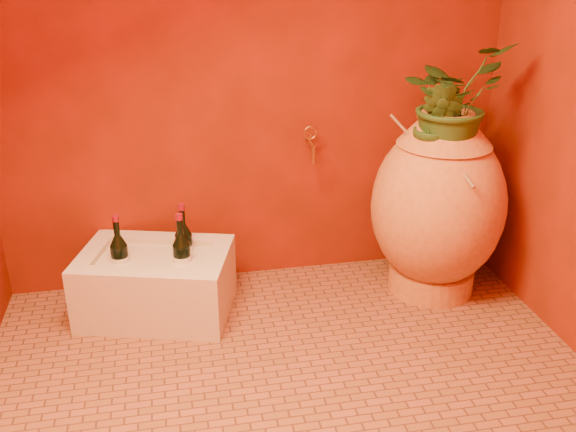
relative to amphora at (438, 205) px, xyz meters
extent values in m
plane|color=brown|center=(-0.85, -0.65, -0.46)|extent=(2.50, 2.50, 0.00)
cube|color=#561A04|center=(-0.85, 0.35, 0.79)|extent=(2.50, 0.02, 2.50)
cylinder|color=#D17F3B|center=(0.00, 0.00, -0.40)|extent=(0.50, 0.50, 0.12)
ellipsoid|color=#D17F3B|center=(0.00, 0.00, -0.01)|extent=(0.76, 0.76, 0.81)
cone|color=#D17F3B|center=(0.00, 0.00, 0.37)|extent=(0.52, 0.52, 0.12)
torus|color=#D17F3B|center=(0.00, 0.00, 0.44)|extent=(0.32, 0.32, 0.05)
cylinder|color=olive|center=(-0.08, -0.05, 0.26)|extent=(0.34, 0.29, 0.38)
cylinder|color=olive|center=(-0.02, -0.12, 0.29)|extent=(0.05, 0.44, 0.16)
cylinder|color=olive|center=(0.10, -0.08, 0.31)|extent=(0.22, 0.27, 0.25)
cube|color=beige|center=(-1.37, 0.04, -0.32)|extent=(0.79, 0.64, 0.29)
cube|color=beige|center=(-1.37, 0.23, -0.16)|extent=(0.68, 0.28, 0.03)
cube|color=beige|center=(-1.37, -0.15, -0.16)|extent=(0.68, 0.28, 0.03)
cube|color=beige|center=(-1.67, 0.04, -0.16)|extent=(0.17, 0.30, 0.03)
cube|color=beige|center=(-1.08, 0.04, -0.16)|extent=(0.17, 0.30, 0.03)
cylinder|color=black|center=(-1.25, -0.01, -0.19)|extent=(0.08, 0.08, 0.19)
cone|color=black|center=(-1.25, -0.01, -0.06)|extent=(0.08, 0.08, 0.05)
cylinder|color=black|center=(-1.25, -0.01, 0.00)|extent=(0.03, 0.03, 0.08)
cylinder|color=maroon|center=(-1.25, -0.01, 0.05)|extent=(0.03, 0.03, 0.03)
cylinder|color=silver|center=(-1.25, -0.01, -0.19)|extent=(0.08, 0.08, 0.09)
cylinder|color=black|center=(-1.53, 0.04, -0.19)|extent=(0.08, 0.08, 0.19)
cone|color=black|center=(-1.53, 0.04, -0.07)|extent=(0.08, 0.08, 0.05)
cylinder|color=black|center=(-1.53, 0.04, -0.01)|extent=(0.03, 0.03, 0.07)
cylinder|color=maroon|center=(-1.53, 0.04, 0.04)|extent=(0.03, 0.03, 0.03)
cylinder|color=silver|center=(-1.53, 0.04, -0.19)|extent=(0.08, 0.08, 0.08)
cylinder|color=black|center=(-1.23, 0.10, -0.19)|extent=(0.08, 0.08, 0.19)
cone|color=black|center=(-1.23, 0.10, -0.06)|extent=(0.08, 0.08, 0.05)
cylinder|color=black|center=(-1.23, 0.10, 0.00)|extent=(0.03, 0.03, 0.08)
cylinder|color=maroon|center=(-1.23, 0.10, 0.05)|extent=(0.03, 0.03, 0.03)
cylinder|color=silver|center=(-1.23, 0.10, -0.19)|extent=(0.08, 0.08, 0.09)
cylinder|color=#9E6124|center=(-0.58, 0.28, 0.27)|extent=(0.02, 0.14, 0.02)
cylinder|color=#9E6124|center=(-0.58, 0.21, 0.22)|extent=(0.02, 0.02, 0.08)
torus|color=#9E6124|center=(-0.58, 0.28, 0.32)|extent=(0.07, 0.01, 0.07)
cylinder|color=#9E6124|center=(-0.58, 0.28, 0.29)|extent=(0.01, 0.01, 0.05)
imported|color=#264A1A|center=(0.01, -0.02, 0.52)|extent=(0.60, 0.57, 0.52)
imported|color=#264A1A|center=(-0.07, -0.07, 0.42)|extent=(0.28, 0.28, 0.40)
camera|label=1|loc=(-1.28, -2.68, 1.20)|focal=40.00mm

